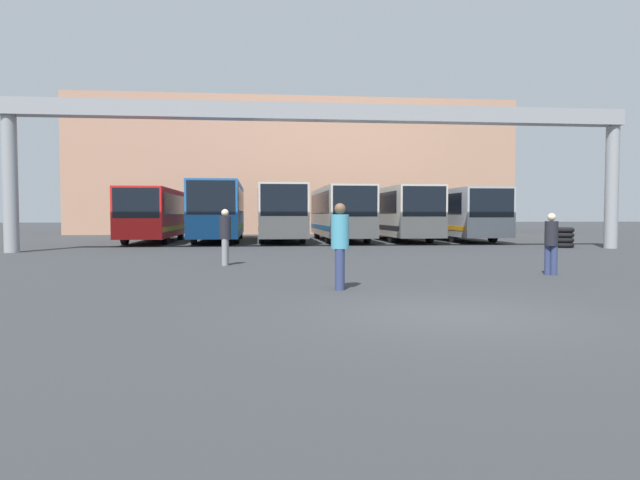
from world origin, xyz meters
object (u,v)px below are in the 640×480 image
object	(u,v)px
bus_slot_2	(280,210)
pedestrian_near_left	(225,236)
bus_slot_4	(397,211)
pedestrian_near_right	(340,244)
tire_stack	(563,237)
bus_slot_0	(155,212)
bus_slot_5	(454,212)
bus_slot_1	(219,208)
bus_slot_3	(340,211)
pedestrian_near_center	(551,242)

from	to	relation	value
bus_slot_2	pedestrian_near_left	world-z (taller)	bus_slot_2
bus_slot_4	pedestrian_near_right	distance (m)	23.14
bus_slot_2	tire_stack	size ratio (longest dim) A/B	11.31
pedestrian_near_right	tire_stack	size ratio (longest dim) A/B	1.76
bus_slot_2	bus_slot_4	bearing A→B (deg)	-0.27
bus_slot_4	tire_stack	world-z (taller)	bus_slot_4
bus_slot_0	bus_slot_4	distance (m)	14.29
bus_slot_2	bus_slot_5	world-z (taller)	bus_slot_2
bus_slot_1	bus_slot_5	bearing A→B (deg)	-0.56
pedestrian_near_left	bus_slot_3	bearing A→B (deg)	166.89
bus_slot_0	bus_slot_5	world-z (taller)	bus_slot_5
bus_slot_2	pedestrian_near_right	bearing A→B (deg)	-88.86
bus_slot_3	pedestrian_near_right	world-z (taller)	bus_slot_3
bus_slot_3	pedestrian_near_center	bearing A→B (deg)	-81.78
pedestrian_near_left	pedestrian_near_right	xyz separation A→B (m)	(2.75, -6.04, 0.04)
bus_slot_4	pedestrian_near_center	size ratio (longest dim) A/B	7.19
bus_slot_4	bus_slot_5	distance (m)	3.57
bus_slot_3	pedestrian_near_left	size ratio (longest dim) A/B	6.17
bus_slot_3	bus_slot_5	bearing A→B (deg)	2.34
bus_slot_3	pedestrian_near_left	xyz separation A→B (m)	(-5.87, -15.67, -0.87)
bus_slot_2	bus_slot_3	distance (m)	3.60
bus_slot_0	bus_slot_2	xyz separation A→B (m)	(7.13, 0.83, 0.12)
bus_slot_4	pedestrian_near_right	xyz separation A→B (m)	(-6.69, -22.14, -0.82)
bus_slot_1	pedestrian_near_center	distance (m)	22.25
bus_slot_0	pedestrian_near_right	world-z (taller)	bus_slot_0
bus_slot_0	pedestrian_near_center	xyz separation A→B (m)	(13.51, -19.08, -0.85)
bus_slot_4	bus_slot_5	xyz separation A→B (m)	(3.57, -0.14, -0.05)
bus_slot_5	pedestrian_near_left	size ratio (longest dim) A/B	6.50
pedestrian_near_left	pedestrian_near_center	world-z (taller)	pedestrian_near_left
tire_stack	bus_slot_3	bearing A→B (deg)	140.60
bus_slot_2	pedestrian_near_left	xyz separation A→B (m)	(-2.31, -16.14, -0.90)
pedestrian_near_left	bus_slot_2	bearing A→B (deg)	179.30
bus_slot_3	bus_slot_4	distance (m)	3.59
bus_slot_5	pedestrian_near_center	bearing A→B (deg)	-102.35
bus_slot_1	pedestrian_near_left	xyz separation A→B (m)	(1.26, -16.10, -0.99)
bus_slot_2	pedestrian_near_center	bearing A→B (deg)	-72.25
bus_slot_1	pedestrian_near_center	bearing A→B (deg)	-63.43
bus_slot_1	bus_slot_3	bearing A→B (deg)	-3.45
bus_slot_0	bus_slot_4	xyz separation A→B (m)	(14.26, 0.80, 0.09)
pedestrian_near_right	tire_stack	bearing A→B (deg)	-31.58
bus_slot_0	pedestrian_near_right	distance (m)	22.66
bus_slot_2	tire_stack	distance (m)	15.66
bus_slot_1	bus_slot_3	world-z (taller)	bus_slot_1
bus_slot_1	bus_slot_3	size ratio (longest dim) A/B	1.08
bus_slot_5	bus_slot_2	bearing A→B (deg)	179.07
bus_slot_3	tire_stack	bearing A→B (deg)	-39.40
bus_slot_4	pedestrian_near_right	world-z (taller)	bus_slot_4
bus_slot_3	pedestrian_near_left	bearing A→B (deg)	-110.54
bus_slot_0	pedestrian_near_center	distance (m)	23.39
bus_slot_0	pedestrian_near_left	world-z (taller)	bus_slot_0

